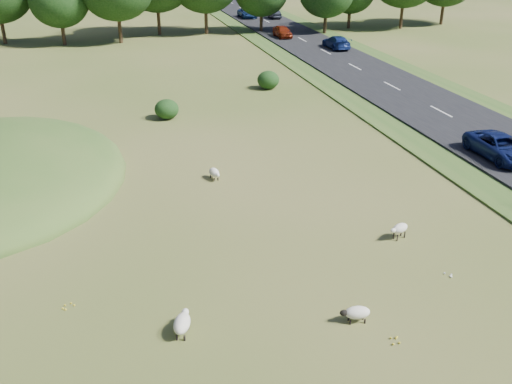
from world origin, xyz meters
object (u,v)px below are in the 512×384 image
sheep_2 (182,323)px  car_5 (282,31)px  car_0 (501,147)px  car_2 (249,2)px  car_1 (274,14)px  car_6 (247,13)px  sheep_1 (356,313)px  car_7 (336,42)px  sheep_3 (214,173)px  sheep_0 (400,228)px

sheep_2 → car_5: size_ratio=0.32×
car_0 → car_2: (3.80, 75.54, -0.04)m
car_0 → car_1: size_ratio=1.36×
car_1 → car_2: 15.48m
sheep_2 → car_6: 76.10m
sheep_1 → car_6: bearing=-93.1°
sheep_1 → sheep_2: size_ratio=0.86×
car_6 → car_7: bearing=-81.9°
sheep_1 → car_1: (18.78, 72.27, 0.46)m
sheep_1 → sheep_2: 6.26m
car_1 → sheep_3: bearing=70.0°
sheep_0 → car_7: 44.47m
sheep_0 → sheep_3: (-6.85, 8.94, -0.12)m
sheep_1 → sheep_3: bearing=-72.0°
car_2 → car_6: (-3.80, -13.66, 0.03)m
sheep_2 → car_2: 90.28m
car_1 → car_6: car_6 is taller
car_5 → car_7: size_ratio=0.86×
sheep_1 → car_7: bearing=-103.4°
car_5 → car_7: 9.57m
sheep_0 → car_2: 83.84m
car_5 → car_1: bearing=76.8°
car_0 → car_6: car_0 is taller
sheep_0 → sheep_3: bearing=-73.4°
sheep_2 → car_7: bearing=-8.3°
sheep_3 → car_0: size_ratio=0.23×
sheep_1 → car_6: size_ratio=0.23×
sheep_1 → car_6: (14.98, 74.09, 0.53)m
car_2 → car_7: car_7 is taller
sheep_1 → car_2: 89.74m
sheep_0 → sheep_2: bearing=0.5°
car_0 → car_5: (0.00, 43.82, 0.01)m
car_1 → car_7: bearing=90.0°
car_5 → car_2: bearing=83.2°
sheep_3 → car_5: (17.37, 41.94, 0.56)m
car_1 → car_0: bearing=86.4°
car_7 → car_1: bearing=-90.0°
sheep_2 → car_0: 23.95m
sheep_1 → car_0: (14.98, 12.21, 0.55)m
sheep_1 → car_2: (18.78, 87.75, 0.50)m
car_2 → sheep_1: bearing=77.9°
car_1 → sheep_2: bearing=70.7°
sheep_1 → car_6: 75.59m
car_0 → car_6: size_ratio=1.02×
sheep_2 → car_5: car_5 is taller
car_0 → car_2: car_0 is taller
car_6 → car_7: car_7 is taller
sheep_3 → car_1: bearing=149.6°
sheep_3 → car_1: 61.92m
sheep_0 → car_1: size_ratio=0.29×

